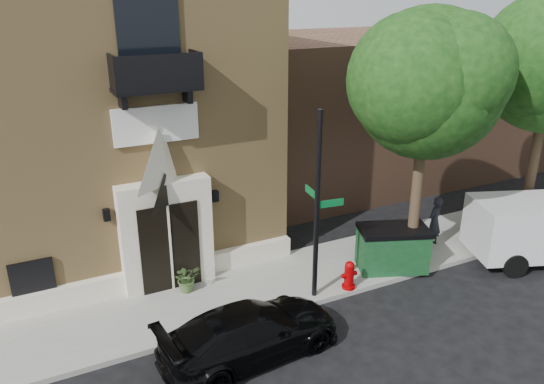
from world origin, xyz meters
The scene contains 11 objects.
ground centered at (0.00, 0.00, 0.00)m, with size 120.00×120.00×0.00m, color black.
sidewalk centered at (1.00, 1.50, 0.07)m, with size 42.00×3.00×0.15m, color gray.
church centered at (-2.99, 7.95, 4.63)m, with size 12.20×11.01×9.30m.
neighbour_building centered at (12.00, 9.00, 3.20)m, with size 18.00×8.00×6.40m, color brown.
street_tree_left centered at (6.03, 0.35, 5.87)m, with size 4.97×4.38×7.77m.
black_sedan centered at (-0.13, -1.11, 0.65)m, with size 1.83×4.49×1.30m, color black.
street_sign centered at (2.50, 0.34, 2.83)m, with size 0.84×0.89×5.33m.
fire_hydrant centered at (3.56, 0.20, 0.57)m, with size 0.49×0.39×0.86m.
dumpster centered at (5.41, 0.60, 0.84)m, with size 2.37×1.86×1.36m.
planter centered at (-0.67, 2.15, 0.56)m, with size 0.73×0.63×0.81m, color #486431.
pedestrian_near centered at (7.65, 1.25, 1.02)m, with size 0.63×0.42×1.74m, color black.
Camera 1 is at (-4.38, -10.77, 8.28)m, focal length 35.00 mm.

